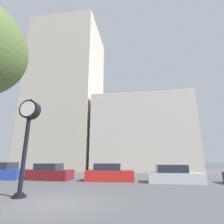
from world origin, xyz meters
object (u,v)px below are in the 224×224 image
Objects in this scene: street_clock at (28,126)px; car_blue at (3,172)px; car_red at (110,173)px; car_silver at (174,175)px; car_maroon at (50,173)px.

car_blue is at bearing 134.32° from street_clock.
street_clock is 8.55m from car_red.
street_clock reaches higher than car_blue.
car_blue is at bearing 178.12° from car_silver.
car_blue is 10.34m from car_red.
street_clock is 1.21× the size of car_blue.
car_blue reaches higher than car_maroon.
car_silver is at bearing 39.38° from street_clock.
car_silver is (5.30, -0.42, -0.04)m from car_red.
car_red is at bearing 0.01° from car_blue.
car_blue reaches higher than car_red.
car_maroon is (-2.38, 7.38, -2.91)m from street_clock.
car_blue reaches higher than car_silver.
car_blue is 15.65m from car_silver.
car_maroon is 5.56m from car_red.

